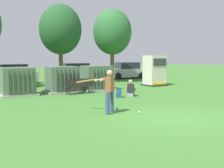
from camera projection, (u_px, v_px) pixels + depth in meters
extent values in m
plane|color=#3D752D|center=(174.00, 118.00, 10.52)|extent=(96.00, 96.00, 0.00)
cube|color=#9E9B93|center=(18.00, 95.00, 16.49)|extent=(2.10, 1.70, 0.12)
cube|color=#567056|center=(17.00, 81.00, 16.41)|extent=(1.80, 1.40, 1.50)
cube|color=#495F49|center=(8.00, 82.00, 15.43)|extent=(0.06, 0.12, 1.27)
cube|color=#495F49|center=(13.00, 82.00, 15.56)|extent=(0.06, 0.12, 1.27)
cube|color=#495F49|center=(18.00, 82.00, 15.69)|extent=(0.06, 0.12, 1.27)
cube|color=#495F49|center=(23.00, 81.00, 15.81)|extent=(0.06, 0.12, 1.27)
cube|color=#495F49|center=(27.00, 81.00, 15.94)|extent=(0.06, 0.12, 1.27)
cube|color=#495F49|center=(32.00, 81.00, 16.06)|extent=(0.06, 0.12, 1.27)
cube|color=#9E9B93|center=(62.00, 91.00, 17.89)|extent=(2.10, 1.70, 0.12)
cube|color=#567056|center=(62.00, 79.00, 17.81)|extent=(1.80, 1.40, 1.50)
cube|color=#495F49|center=(56.00, 80.00, 16.84)|extent=(0.06, 0.12, 1.27)
cube|color=#495F49|center=(60.00, 80.00, 16.96)|extent=(0.06, 0.12, 1.27)
cube|color=#495F49|center=(64.00, 80.00, 17.09)|extent=(0.06, 0.12, 1.27)
cube|color=#495F49|center=(68.00, 79.00, 17.21)|extent=(0.06, 0.12, 1.27)
cube|color=#495F49|center=(72.00, 79.00, 17.34)|extent=(0.06, 0.12, 1.27)
cube|color=#495F49|center=(76.00, 79.00, 17.47)|extent=(0.06, 0.12, 1.27)
cube|color=#9E9B93|center=(97.00, 89.00, 19.18)|extent=(2.10, 1.70, 0.12)
cube|color=#567056|center=(97.00, 77.00, 19.10)|extent=(1.80, 1.40, 1.50)
cube|color=#495F49|center=(93.00, 78.00, 18.13)|extent=(0.06, 0.12, 1.27)
cube|color=#495F49|center=(97.00, 78.00, 18.25)|extent=(0.06, 0.12, 1.27)
cube|color=#495F49|center=(100.00, 78.00, 18.38)|extent=(0.06, 0.12, 1.27)
cube|color=#495F49|center=(104.00, 78.00, 18.51)|extent=(0.06, 0.12, 1.27)
cube|color=#495F49|center=(107.00, 78.00, 18.63)|extent=(0.06, 0.12, 1.27)
cube|color=#495F49|center=(110.00, 77.00, 18.76)|extent=(0.06, 0.12, 1.27)
cube|color=#262626|center=(154.00, 85.00, 21.95)|extent=(1.60, 1.40, 0.10)
cube|color=beige|center=(155.00, 70.00, 21.84)|extent=(1.40, 1.20, 2.20)
cube|color=#383838|center=(160.00, 62.00, 21.24)|extent=(1.19, 0.04, 0.55)
cube|color=yellow|center=(160.00, 84.00, 21.40)|extent=(1.33, 0.04, 0.16)
cube|color=#2D2823|center=(79.00, 86.00, 17.21)|extent=(1.83, 0.57, 0.05)
cube|color=#2D2823|center=(81.00, 83.00, 17.04)|extent=(1.80, 0.21, 0.44)
cylinder|color=#2D2823|center=(67.00, 91.00, 16.91)|extent=(0.06, 0.06, 0.42)
cylinder|color=#2D2823|center=(89.00, 89.00, 17.79)|extent=(0.06, 0.06, 0.42)
cylinder|color=#2D2823|center=(69.00, 91.00, 16.68)|extent=(0.06, 0.06, 0.42)
cylinder|color=#2D2823|center=(91.00, 90.00, 17.56)|extent=(0.06, 0.06, 0.42)
cylinder|color=#384C75|center=(107.00, 103.00, 11.17)|extent=(0.16, 0.16, 0.88)
cylinder|color=#384C75|center=(112.00, 102.00, 11.62)|extent=(0.16, 0.16, 0.88)
cube|color=brown|center=(110.00, 84.00, 11.32)|extent=(0.46, 0.44, 0.60)
sphere|color=#DBAD89|center=(110.00, 73.00, 11.28)|extent=(0.23, 0.23, 0.23)
cylinder|color=#DBAD89|center=(100.00, 80.00, 11.35)|extent=(0.54, 0.27, 0.09)
cylinder|color=#DBAD89|center=(102.00, 80.00, 11.52)|extent=(0.36, 0.51, 0.09)
cylinder|color=#A5723F|center=(86.00, 81.00, 11.69)|extent=(0.59, 0.70, 0.21)
sphere|color=#A5723F|center=(95.00, 80.00, 11.53)|extent=(0.08, 0.08, 0.08)
sphere|color=white|center=(139.00, 112.00, 11.44)|extent=(0.09, 0.09, 0.09)
cube|color=gray|center=(130.00, 95.00, 16.10)|extent=(0.41, 0.41, 0.20)
cube|color=#262628|center=(131.00, 88.00, 16.06)|extent=(0.41, 0.41, 0.52)
sphere|color=#DBAD89|center=(131.00, 82.00, 16.02)|extent=(0.22, 0.22, 0.22)
cylinder|color=gray|center=(129.00, 92.00, 16.33)|extent=(0.40, 0.42, 0.13)
cylinder|color=gray|center=(130.00, 92.00, 16.54)|extent=(0.29, 0.30, 0.46)
cylinder|color=gray|center=(133.00, 92.00, 16.28)|extent=(0.40, 0.42, 0.13)
cylinder|color=gray|center=(134.00, 92.00, 16.50)|extent=(0.29, 0.30, 0.46)
cylinder|color=#DBAD89|center=(127.00, 89.00, 16.33)|extent=(0.34, 0.36, 0.32)
cylinder|color=#DBAD89|center=(135.00, 89.00, 16.23)|extent=(0.34, 0.36, 0.32)
cube|color=#264C8C|center=(119.00, 94.00, 15.71)|extent=(0.31, 0.37, 0.44)
cube|color=navy|center=(117.00, 95.00, 15.70)|extent=(0.14, 0.23, 0.22)
cylinder|color=brown|center=(61.00, 68.00, 22.55)|extent=(0.33, 0.33, 2.67)
ellipsoid|color=#235128|center=(60.00, 29.00, 22.25)|extent=(3.29, 3.29, 3.90)
cylinder|color=brown|center=(112.00, 67.00, 24.59)|extent=(0.33, 0.33, 2.65)
ellipsoid|color=#2D6633|center=(112.00, 32.00, 24.29)|extent=(3.26, 3.26, 3.88)
cube|color=silver|center=(10.00, 77.00, 22.76)|extent=(4.39, 2.27, 0.80)
cube|color=#262B33|center=(12.00, 68.00, 22.78)|extent=(2.30, 1.84, 0.64)
cylinder|color=black|center=(30.00, 80.00, 22.91)|extent=(0.66, 0.31, 0.64)
cylinder|color=black|center=(22.00, 79.00, 24.25)|extent=(0.66, 0.31, 0.64)
cube|color=gray|center=(74.00, 75.00, 25.46)|extent=(4.37, 2.17, 0.80)
cube|color=#262B33|center=(76.00, 67.00, 25.44)|extent=(2.26, 1.79, 0.64)
cylinder|color=black|center=(62.00, 79.00, 24.19)|extent=(0.66, 0.29, 0.64)
cylinder|color=black|center=(58.00, 78.00, 25.75)|extent=(0.66, 0.29, 0.64)
cylinder|color=black|center=(91.00, 78.00, 25.22)|extent=(0.66, 0.29, 0.64)
cylinder|color=black|center=(85.00, 77.00, 26.77)|extent=(0.66, 0.29, 0.64)
cube|color=#B2B2B7|center=(126.00, 73.00, 28.76)|extent=(4.33, 2.04, 0.80)
cube|color=#262B33|center=(127.00, 65.00, 28.75)|extent=(2.22, 1.73, 0.64)
cylinder|color=black|center=(118.00, 76.00, 27.47)|extent=(0.66, 0.27, 0.64)
cylinder|color=black|center=(111.00, 75.00, 29.00)|extent=(0.66, 0.27, 0.64)
cylinder|color=black|center=(141.00, 75.00, 28.57)|extent=(0.66, 0.27, 0.64)
cylinder|color=black|center=(133.00, 74.00, 30.10)|extent=(0.66, 0.27, 0.64)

